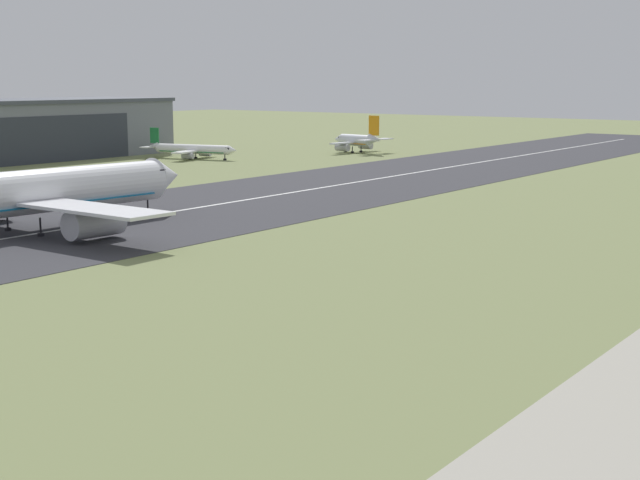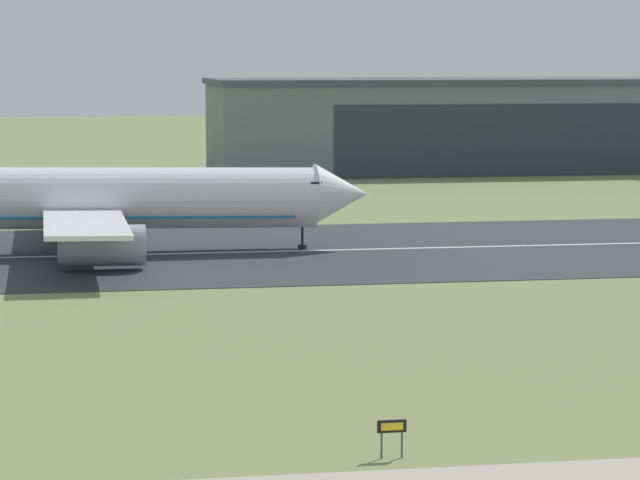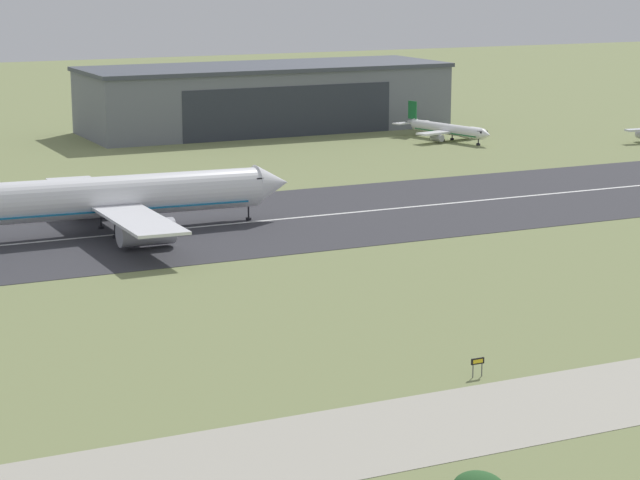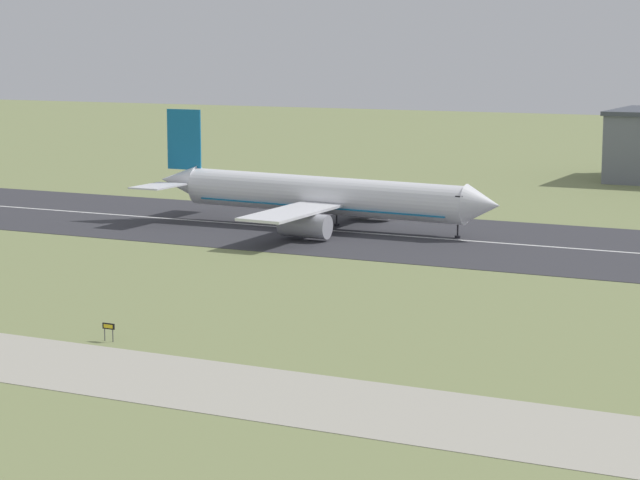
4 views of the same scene
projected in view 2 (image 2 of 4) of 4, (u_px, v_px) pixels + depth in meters
ground_plane at (133, 370)px, 88.88m from camera, size 749.43×749.43×0.00m
runway_strip at (104, 256)px, 139.58m from camera, size 509.43×43.19×0.06m
runway_centreline at (104, 255)px, 139.58m from camera, size 458.49×0.70×0.01m
hangar_building at (469, 124)px, 242.34m from camera, size 82.86×28.26×14.73m
airplane_landing at (67, 200)px, 139.73m from camera, size 57.89×46.75×17.85m
runway_sign at (392, 430)px, 69.38m from camera, size 1.37×0.14×1.79m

